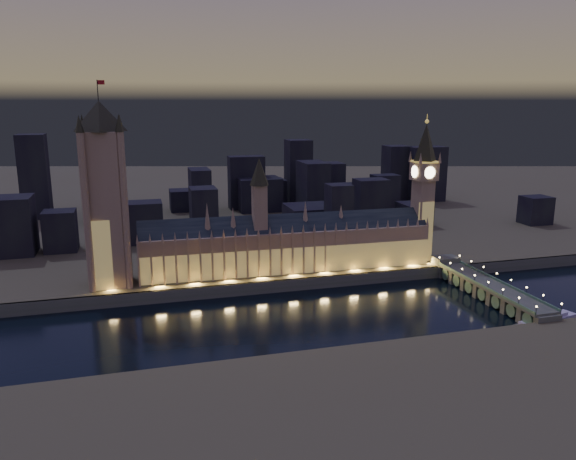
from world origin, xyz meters
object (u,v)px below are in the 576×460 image
object	(u,v)px
westminster_bridge	(485,288)
river_boat	(548,319)
palace_of_westminster	(287,244)
victoria_tower	(105,187)
elizabeth_tower	(424,180)

from	to	relation	value
westminster_bridge	river_boat	distance (m)	46.66
westminster_bridge	river_boat	world-z (taller)	westminster_bridge
palace_of_westminster	victoria_tower	size ratio (longest dim) A/B	1.60
victoria_tower	westminster_bridge	xyz separation A→B (m)	(229.40, -65.38, -64.88)
victoria_tower	river_boat	bearing A→B (deg)	-24.79
palace_of_westminster	victoria_tower	xyz separation A→B (m)	(-116.31, 0.18, 44.51)
elizabeth_tower	victoria_tower	bearing A→B (deg)	180.00
river_boat	westminster_bridge	bearing A→B (deg)	102.80
palace_of_westminster	river_boat	bearing A→B (deg)	-41.85
victoria_tower	river_boat	distance (m)	272.96
palace_of_westminster	westminster_bridge	world-z (taller)	palace_of_westminster
river_boat	palace_of_westminster	bearing A→B (deg)	138.15
westminster_bridge	palace_of_westminster	bearing A→B (deg)	150.04
river_boat	victoria_tower	bearing A→B (deg)	155.21
elizabeth_tower	river_boat	bearing A→B (deg)	-78.91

